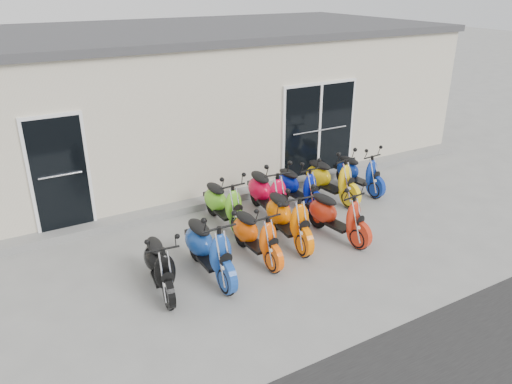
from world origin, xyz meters
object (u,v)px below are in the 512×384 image
(scooter_front_red, at_px, (338,209))
(scooter_back_green, at_px, (224,197))
(scooter_front_blue, at_px, (209,241))
(scooter_back_yellow, at_px, (331,173))
(scooter_front_black, at_px, (159,259))
(scooter_back_extra, at_px, (359,167))
(scooter_back_red, at_px, (268,187))
(scooter_back_blue, at_px, (298,181))
(scooter_front_orange_a, at_px, (256,229))
(scooter_front_orange_b, at_px, (288,211))

(scooter_front_red, xyz_separation_m, scooter_back_green, (-1.58, 1.49, 0.00))
(scooter_front_blue, relative_size, scooter_back_yellow, 1.03)
(scooter_front_black, height_order, scooter_back_extra, scooter_back_extra)
(scooter_back_red, xyz_separation_m, scooter_back_blue, (0.80, 0.10, -0.08))
(scooter_front_red, distance_m, scooter_back_yellow, 1.75)
(scooter_front_blue, xyz_separation_m, scooter_front_orange_a, (0.92, 0.10, -0.07))
(scooter_back_extra, bearing_deg, scooter_back_green, 176.07)
(scooter_front_blue, relative_size, scooter_front_orange_b, 1.02)
(scooter_front_black, height_order, scooter_front_orange_a, scooter_front_orange_a)
(scooter_back_blue, bearing_deg, scooter_back_extra, -4.47)
(scooter_back_blue, height_order, scooter_back_yellow, scooter_back_yellow)
(scooter_back_red, distance_m, scooter_back_yellow, 1.60)
(scooter_front_orange_a, bearing_deg, scooter_front_black, -178.62)
(scooter_front_blue, bearing_deg, scooter_front_orange_b, 10.57)
(scooter_front_red, xyz_separation_m, scooter_back_extra, (1.83, 1.52, -0.02))
(scooter_front_blue, xyz_separation_m, scooter_back_green, (1.01, 1.50, -0.05))
(scooter_front_orange_b, relative_size, scooter_back_yellow, 1.01)
(scooter_back_red, height_order, scooter_back_extra, scooter_back_red)
(scooter_back_yellow, bearing_deg, scooter_back_green, 172.47)
(scooter_front_black, bearing_deg, scooter_front_blue, 7.01)
(scooter_back_green, relative_size, scooter_back_yellow, 0.95)
(scooter_back_red, distance_m, scooter_back_extra, 2.46)
(scooter_back_extra, bearing_deg, scooter_back_yellow, -179.52)
(scooter_front_red, bearing_deg, scooter_back_yellow, 48.17)
(scooter_back_yellow, bearing_deg, scooter_front_red, -130.63)
(scooter_front_orange_b, xyz_separation_m, scooter_front_red, (0.87, -0.31, -0.04))
(scooter_back_yellow, bearing_deg, scooter_front_black, -168.30)
(scooter_back_blue, bearing_deg, scooter_back_red, -177.19)
(scooter_front_blue, distance_m, scooter_front_orange_a, 0.93)
(scooter_front_orange_a, relative_size, scooter_back_yellow, 0.92)
(scooter_front_orange_b, distance_m, scooter_front_red, 0.93)
(scooter_back_green, distance_m, scooter_back_red, 0.96)
(scooter_front_black, distance_m, scooter_front_orange_b, 2.56)
(scooter_front_blue, relative_size, scooter_back_green, 1.09)
(scooter_back_red, distance_m, scooter_back_blue, 0.81)
(scooter_front_orange_a, height_order, scooter_front_orange_b, scooter_front_orange_b)
(scooter_front_blue, distance_m, scooter_back_blue, 3.17)
(scooter_front_blue, xyz_separation_m, scooter_back_red, (1.97, 1.43, 0.00))
(scooter_back_extra, bearing_deg, scooter_back_blue, 175.53)
(scooter_front_orange_a, bearing_deg, scooter_back_red, 49.98)
(scooter_back_red, bearing_deg, scooter_front_red, -61.49)
(scooter_back_red, xyz_separation_m, scooter_back_extra, (2.45, 0.10, -0.08))
(scooter_back_blue, xyz_separation_m, scooter_back_extra, (1.65, 0.00, 0.00))
(scooter_back_green, relative_size, scooter_back_red, 0.92)
(scooter_back_red, bearing_deg, scooter_front_orange_a, -123.39)
(scooter_back_extra, bearing_deg, scooter_front_orange_a, -162.25)
(scooter_front_orange_b, xyz_separation_m, scooter_back_red, (0.25, 1.11, 0.01))
(scooter_front_black, xyz_separation_m, scooter_back_extra, (5.24, 1.53, 0.01))
(scooter_back_yellow, xyz_separation_m, scooter_back_extra, (0.85, 0.07, -0.05))
(scooter_front_orange_b, bearing_deg, scooter_back_blue, 55.00)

